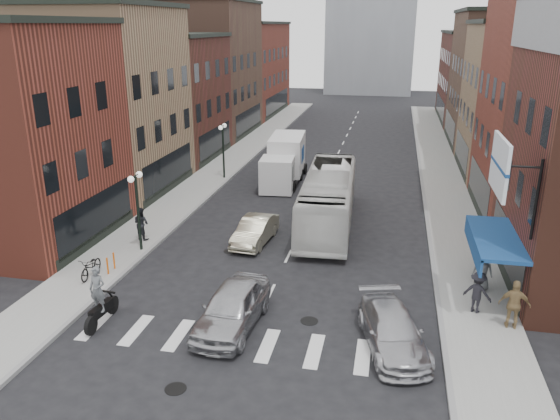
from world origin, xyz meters
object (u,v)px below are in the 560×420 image
(curb_car, at_px, (393,331))
(ped_left_solo, at_px, (141,223))
(streetlamp_near, at_px, (137,197))
(transit_bus, at_px, (328,198))
(billboard_sign, at_px, (502,168))
(bike_rack, at_px, (111,263))
(ped_right_b, at_px, (514,305))
(ped_right_a, at_px, (477,292))
(ped_right_c, at_px, (483,271))
(streetlamp_far, at_px, (223,141))
(motorcycle_rider, at_px, (99,298))
(sedan_left_near, at_px, (232,307))
(sedan_left_far, at_px, (255,231))
(parked_bicycle, at_px, (91,267))
(box_truck, at_px, (284,161))

(curb_car, xyz_separation_m, ped_left_solo, (-13.14, 7.53, 0.34))
(streetlamp_near, relative_size, transit_bus, 0.36)
(billboard_sign, xyz_separation_m, curb_car, (-3.42, -2.70, -5.45))
(bike_rack, height_order, ped_right_b, ped_right_b)
(billboard_sign, relative_size, transit_bus, 0.32)
(curb_car, bearing_deg, ped_right_a, 28.35)
(curb_car, bearing_deg, streetlamp_near, 138.63)
(bike_rack, height_order, ped_left_solo, ped_left_solo)
(transit_bus, height_order, ped_right_c, transit_bus)
(streetlamp_far, distance_m, motorcycle_rider, 20.99)
(sedan_left_near, height_order, ped_right_a, ped_right_a)
(motorcycle_rider, xyz_separation_m, sedan_left_near, (4.99, 0.85, -0.30))
(motorcycle_rider, distance_m, ped_right_a, 14.63)
(streetlamp_far, relative_size, sedan_left_far, 1.00)
(ped_right_b, distance_m, ped_right_c, 3.17)
(billboard_sign, relative_size, parked_bicycle, 2.05)
(parked_bicycle, distance_m, ped_right_c, 17.21)
(billboard_sign, height_order, ped_right_b, billboard_sign)
(bike_rack, xyz_separation_m, ped_right_c, (16.44, 1.65, 0.44))
(bike_rack, bearing_deg, streetlamp_far, 89.31)
(sedan_left_far, distance_m, ped_left_solo, 6.02)
(box_truck, relative_size, parked_bicycle, 4.24)
(ped_left_solo, distance_m, ped_right_c, 16.98)
(streetlamp_far, height_order, sedan_left_far, streetlamp_far)
(parked_bicycle, relative_size, ped_right_a, 1.06)
(curb_car, distance_m, ped_left_solo, 15.14)
(motorcycle_rider, distance_m, ped_left_solo, 8.47)
(ped_left_solo, relative_size, ped_right_a, 1.02)
(parked_bicycle, bearing_deg, ped_left_solo, 83.57)
(billboard_sign, distance_m, parked_bicycle, 17.67)
(ped_right_a, relative_size, ped_right_b, 0.89)
(streetlamp_far, height_order, ped_right_a, streetlamp_far)
(billboard_sign, height_order, streetlamp_near, billboard_sign)
(ped_left_solo, height_order, ped_right_c, ped_left_solo)
(ped_left_solo, bearing_deg, curb_car, 168.41)
(streetlamp_near, xyz_separation_m, motorcycle_rider, (1.61, -6.85, -1.78))
(bike_rack, bearing_deg, ped_left_solo, 95.23)
(parked_bicycle, height_order, ped_right_b, ped_right_b)
(bike_rack, relative_size, box_truck, 0.10)
(billboard_sign, xyz_separation_m, ped_left_solo, (-16.56, 4.83, -5.11))
(curb_car, relative_size, ped_right_a, 2.76)
(streetlamp_far, distance_m, sedan_left_near, 21.16)
(transit_bus, xyz_separation_m, curb_car, (3.82, -12.14, -0.91))
(curb_car, height_order, ped_right_a, ped_right_a)
(streetlamp_far, relative_size, parked_bicycle, 2.28)
(motorcycle_rider, xyz_separation_m, curb_car, (10.96, 0.65, -0.45))
(ped_right_b, bearing_deg, sedan_left_near, 17.28)
(streetlamp_near, height_order, sedan_left_near, streetlamp_near)
(transit_bus, distance_m, sedan_left_far, 5.00)
(billboard_sign, distance_m, ped_right_c, 5.70)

